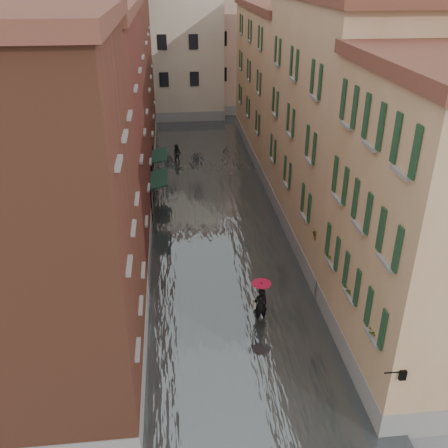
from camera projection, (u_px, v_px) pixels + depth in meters
ground at (239, 334)px, 21.95m from camera, size 120.00×120.00×0.00m
floodwater at (213, 207)px, 33.39m from camera, size 10.00×60.00×0.20m
building_left_near at (40, 235)px, 16.54m from camera, size 6.00×8.00×13.00m
building_left_mid at (87, 140)px, 26.37m from camera, size 6.00×14.00×12.50m
building_left_far at (111, 72)px, 39.27m from camera, size 6.00×16.00×14.00m
building_right_near at (438, 233)px, 18.21m from camera, size 6.00×8.00×11.50m
building_right_mid at (344, 127)px, 27.58m from camera, size 6.00×14.00×13.00m
building_right_far at (285, 84)px, 41.17m from camera, size 6.00×16.00×11.50m
building_end_cream at (163, 51)px, 52.24m from camera, size 12.00×9.00×13.00m
building_end_pink at (245, 52)px, 55.09m from camera, size 10.00×9.00×12.00m
awning_near at (158, 180)px, 31.40m from camera, size 1.09×3.03×2.80m
awning_far at (159, 156)px, 35.27m from camera, size 1.09×2.86×2.80m
wall_lantern at (401, 374)px, 15.69m from camera, size 0.71×0.22×0.35m
window_planters at (343, 269)px, 20.17m from camera, size 0.59×8.11×0.84m
pedestrian_main at (261, 299)px, 22.23m from camera, size 0.90×0.90×2.06m
pedestrian_far at (177, 154)px, 40.82m from camera, size 0.90×0.81×1.53m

